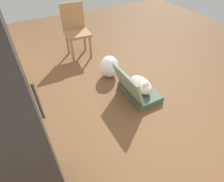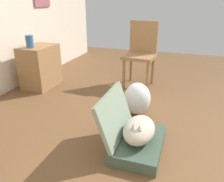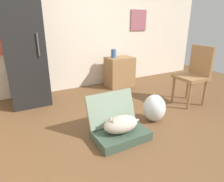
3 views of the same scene
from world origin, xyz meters
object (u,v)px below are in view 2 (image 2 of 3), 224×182
at_px(side_table, 40,67).
at_px(chair, 141,51).
at_px(plastic_bag_white, 137,99).
at_px(vase_tall, 30,41).
at_px(suitcase_base, 138,144).
at_px(cat, 139,130).

relative_size(side_table, chair, 0.65).
relative_size(plastic_bag_white, chair, 0.40).
xyz_separation_m(vase_tall, chair, (0.73, -1.48, -0.19)).
height_order(suitcase_base, chair, chair).
bearing_deg(side_table, vase_tall, 172.71).
bearing_deg(cat, suitcase_base, -4.39).
bearing_deg(chair, side_table, -154.51).
bearing_deg(suitcase_base, chair, 12.12).
bearing_deg(suitcase_base, side_table, 58.77).
height_order(cat, side_table, side_table).
distance_m(plastic_bag_white, vase_tall, 1.78).
distance_m(side_table, vase_tall, 0.44).
relative_size(suitcase_base, side_table, 1.01).
bearing_deg(cat, plastic_bag_white, 14.20).
xyz_separation_m(cat, chair, (1.70, 0.36, 0.33)).
height_order(plastic_bag_white, side_table, side_table).
bearing_deg(plastic_bag_white, chair, 10.63).
height_order(vase_tall, chair, chair).
relative_size(cat, plastic_bag_white, 1.32).
xyz_separation_m(plastic_bag_white, side_table, (0.43, 1.65, 0.12)).
bearing_deg(cat, vase_tall, 62.39).
bearing_deg(side_table, cat, -121.33).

